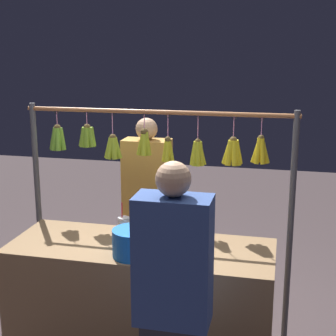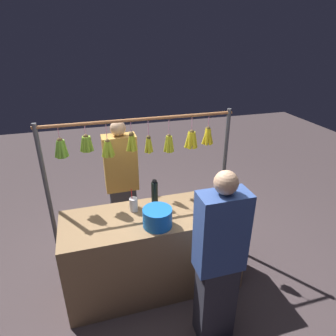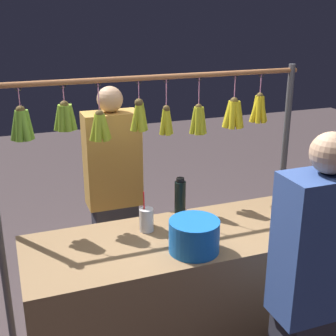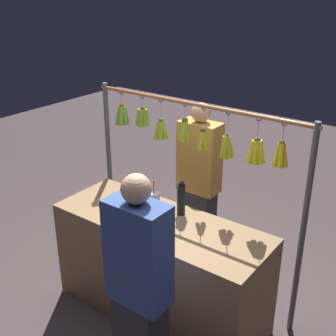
{
  "view_description": "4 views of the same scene",
  "coord_description": "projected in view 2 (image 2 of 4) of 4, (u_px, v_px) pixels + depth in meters",
  "views": [
    {
      "loc": [
        -0.88,
        3.01,
        2.17
      ],
      "look_at": [
        -0.19,
        0.0,
        1.42
      ],
      "focal_mm": 54.07,
      "sensor_mm": 36.0,
      "label": 1
    },
    {
      "loc": [
        0.52,
        2.33,
        2.51
      ],
      "look_at": [
        -0.16,
        0.0,
        1.37
      ],
      "focal_mm": 31.41,
      "sensor_mm": 36.0,
      "label": 2
    },
    {
      "loc": [
        0.87,
        2.14,
        2.1
      ],
      "look_at": [
        0.08,
        0.0,
        1.3
      ],
      "focal_mm": 48.89,
      "sensor_mm": 36.0,
      "label": 3
    },
    {
      "loc": [
        -1.84,
        2.38,
        2.63
      ],
      "look_at": [
        -0.08,
        0.0,
        1.35
      ],
      "focal_mm": 47.57,
      "sensor_mm": 36.0,
      "label": 4
    }
  ],
  "objects": [
    {
      "name": "drink_cup",
      "position": [
        134.0,
        204.0,
        2.9
      ],
      "size": [
        0.08,
        0.08,
        0.24
      ],
      "color": "silver",
      "rests_on": "market_counter"
    },
    {
      "name": "market_counter",
      "position": [
        154.0,
        251.0,
        3.03
      ],
      "size": [
        1.76,
        0.65,
        0.88
      ],
      "primitive_type": "cube",
      "color": "olive",
      "rests_on": "ground"
    },
    {
      "name": "blue_bucket",
      "position": [
        157.0,
        218.0,
        2.66
      ],
      "size": [
        0.27,
        0.27,
        0.17
      ],
      "primitive_type": "cylinder",
      "color": "blue",
      "rests_on": "market_counter"
    },
    {
      "name": "vendor_person",
      "position": [
        122.0,
        186.0,
        3.56
      ],
      "size": [
        0.38,
        0.21,
        1.61
      ],
      "color": "#2D2D38",
      "rests_on": "ground"
    },
    {
      "name": "water_bottle",
      "position": [
        155.0,
        193.0,
        2.97
      ],
      "size": [
        0.07,
        0.07,
        0.28
      ],
      "color": "black",
      "rests_on": "market_counter"
    },
    {
      "name": "customer_person",
      "position": [
        218.0,
        263.0,
        2.36
      ],
      "size": [
        0.39,
        0.21,
        1.63
      ],
      "color": "#2D2D38",
      "rests_on": "ground"
    },
    {
      "name": "ground_plane",
      "position": [
        154.0,
        282.0,
        3.22
      ],
      "size": [
        12.0,
        12.0,
        0.0
      ],
      "primitive_type": "plane",
      "color": "#473A3C"
    },
    {
      "name": "display_rack",
      "position": [
        140.0,
        158.0,
        3.06
      ],
      "size": [
        1.99,
        0.14,
        1.75
      ],
      "color": "#4C4C51",
      "rests_on": "ground"
    }
  ]
}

